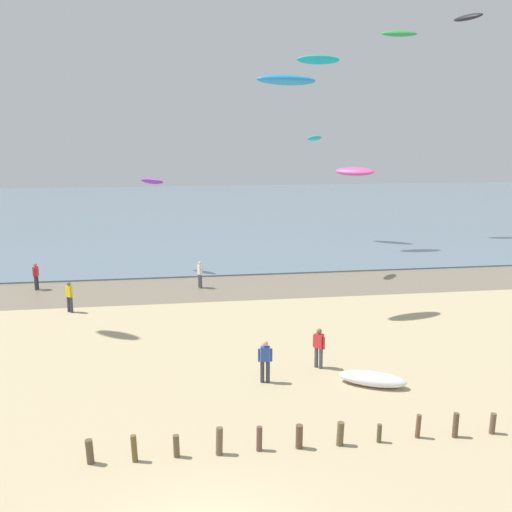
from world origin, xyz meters
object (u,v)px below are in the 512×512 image
kite_aloft_0 (399,34)px  kite_aloft_8 (468,17)px  person_trailing_behind (36,275)px  person_left_flank (319,347)px  kite_aloft_7 (355,171)px  grounded_kite (372,379)px  kite_aloft_4 (286,80)px  person_nearest_camera (69,296)px  kite_aloft_3 (314,138)px  kite_aloft_6 (318,60)px  kite_aloft_1 (152,181)px  person_far_down_beach (200,274)px  person_right_flank (265,360)px

kite_aloft_0 → kite_aloft_8: (-1.14, -14.66, -1.38)m
person_trailing_behind → person_left_flank: bearing=-45.4°
kite_aloft_0 → kite_aloft_7: 13.35m
grounded_kite → kite_aloft_4: bearing=124.9°
person_nearest_camera → kite_aloft_3: size_ratio=0.92×
kite_aloft_7 → kite_aloft_8: (3.60, -11.55, 10.71)m
kite_aloft_4 → kite_aloft_6: size_ratio=0.94×
kite_aloft_3 → kite_aloft_7: size_ratio=0.53×
person_trailing_behind → kite_aloft_3: size_ratio=0.92×
grounded_kite → kite_aloft_1: kite_aloft_1 is taller
person_far_down_beach → kite_aloft_0: bearing=41.5°
kite_aloft_7 → person_left_flank: bearing=-75.0°
kite_aloft_8 → kite_aloft_1: bearing=58.4°
person_left_flank → kite_aloft_0: size_ratio=0.52×
person_trailing_behind → grounded_kite: 23.03m
person_nearest_camera → grounded_kite: size_ratio=0.65×
person_right_flank → kite_aloft_0: kite_aloft_0 is taller
person_trailing_behind → kite_aloft_6: 27.30m
person_trailing_behind → kite_aloft_1: 9.90m
kite_aloft_0 → kite_aloft_3: (-11.20, -14.16, -9.14)m
person_nearest_camera → person_right_flank: (9.08, -10.54, 0.00)m
person_nearest_camera → kite_aloft_1: bearing=64.3°
person_left_flank → kite_aloft_6: (6.17, 25.25, 14.49)m
kite_aloft_0 → kite_aloft_4: bearing=61.8°
kite_aloft_7 → grounded_kite: bearing=-70.8°
person_left_flank → kite_aloft_7: (10.19, 27.30, 5.43)m
person_far_down_beach → kite_aloft_4: kite_aloft_4 is taller
kite_aloft_7 → kite_aloft_6: bearing=-117.5°
person_trailing_behind → kite_aloft_1: (7.24, 3.98, 5.46)m
kite_aloft_0 → person_left_flank: bearing=69.3°
person_left_flank → kite_aloft_7: 29.64m
kite_aloft_1 → kite_aloft_7: bearing=-109.5°
person_left_flank → kite_aloft_3: (3.72, 16.26, 8.38)m
person_right_flank → kite_aloft_4: kite_aloft_4 is taller
kite_aloft_0 → kite_aloft_3: kite_aloft_0 is taller
person_far_down_beach → kite_aloft_8: size_ratio=0.76×
kite_aloft_8 → person_right_flank: bearing=112.2°
person_left_flank → person_far_down_beach: bearing=107.3°
person_far_down_beach → kite_aloft_0: 30.96m
person_far_down_beach → kite_aloft_0: (19.13, 16.90, 17.51)m
person_nearest_camera → kite_aloft_7: size_ratio=0.48×
person_nearest_camera → person_far_down_beach: 8.36m
kite_aloft_1 → kite_aloft_7: size_ratio=0.58×
person_nearest_camera → person_left_flank: same height
person_left_flank → kite_aloft_4: (0.19, 8.35, 11.36)m
kite_aloft_0 → kite_aloft_6: size_ratio=0.93×
person_right_flank → person_trailing_behind: size_ratio=1.00×
kite_aloft_3 → kite_aloft_8: size_ratio=0.83×
person_nearest_camera → kite_aloft_6: 27.79m
person_left_flank → grounded_kite: 2.65m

